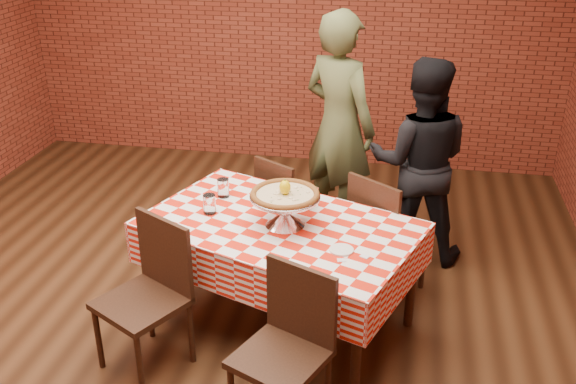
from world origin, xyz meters
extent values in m
plane|color=black|center=(0.00, 0.00, 0.00)|extent=(6.00, 6.00, 0.00)
plane|color=maroon|center=(0.00, 3.00, 1.45)|extent=(5.50, 0.00, 5.50)
cube|color=#341D10|center=(0.50, 0.10, 0.38)|extent=(1.90, 1.51, 0.75)
cylinder|color=beige|center=(0.53, 0.08, 0.96)|extent=(0.57, 0.57, 0.03)
ellipsoid|color=yellow|center=(0.53, 0.08, 1.01)|extent=(0.09, 0.09, 0.09)
cylinder|color=white|center=(0.02, 0.15, 0.82)|extent=(0.10, 0.10, 0.13)
cylinder|color=white|center=(0.04, 0.40, 0.82)|extent=(0.10, 0.10, 0.13)
cylinder|color=white|center=(0.92, -0.17, 0.76)|extent=(0.18, 0.18, 0.01)
cube|color=white|center=(0.93, -0.28, 0.76)|extent=(0.06, 0.04, 0.00)
cube|color=white|center=(1.05, -0.21, 0.76)|extent=(0.06, 0.05, 0.00)
cube|color=silver|center=(0.64, 0.36, 0.83)|extent=(0.13, 0.13, 0.14)
imported|color=#4B522F|center=(0.70, 1.49, 0.93)|extent=(0.81, 0.74, 1.86)
imported|color=black|center=(1.35, 1.18, 0.80)|extent=(0.78, 0.61, 1.59)
camera|label=1|loc=(1.21, -3.39, 2.66)|focal=40.07mm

